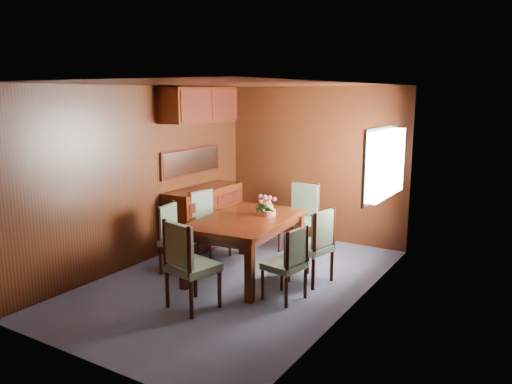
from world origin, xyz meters
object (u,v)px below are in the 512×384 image
Objects in this scene: dining_table at (246,226)px; chair_left_near at (175,234)px; chair_right_near at (289,260)px; flower_centerpiece at (266,206)px; chair_head at (187,261)px; sideboard at (204,216)px.

chair_left_near is at bearing -162.08° from dining_table.
chair_left_near is at bearing 97.41° from chair_right_near.
flower_centerpiece is at bearing 111.16° from chair_left_near.
chair_head is (0.90, -0.84, 0.05)m from chair_left_near.
chair_head is (1.27, -1.96, 0.10)m from sideboard.
sideboard is 2.39m from chair_right_near.
chair_right_near reaches higher than dining_table.
chair_right_near is 1.13m from chair_head.
chair_right_near is 3.23× the size of flower_centerpiece.
dining_table is 6.37× the size of flower_centerpiece.
sideboard is at bearing 69.90° from chair_right_near.
flower_centerpiece is (1.02, 0.61, 0.39)m from chair_left_near.
chair_head reaches higher than sideboard.
chair_head is 3.74× the size of flower_centerpiece.
chair_head is (0.03, -1.21, -0.10)m from dining_table.
chair_head is at bearing -57.07° from sideboard.
chair_right_near is at bearing 56.23° from chair_head.
sideboard reaches higher than chair_right_near.
sideboard is 1.63× the size of chair_right_near.
chair_left_near is 0.90× the size of chair_head.
chair_head is at bearing -94.83° from flower_centerpiece.
flower_centerpiece reaches higher than dining_table.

